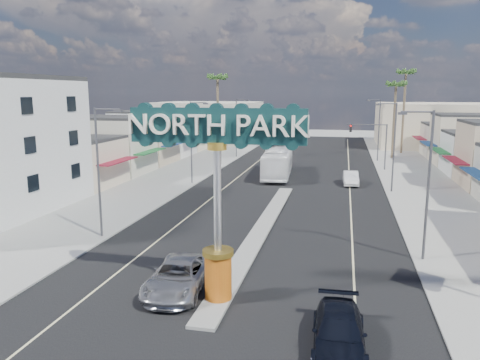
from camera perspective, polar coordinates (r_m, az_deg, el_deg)
The scene contains 24 objects.
ground at distance 49.89m, azimuth 5.77°, elevation -0.97°, with size 160.00×160.00×0.00m, color gray.
road at distance 49.89m, azimuth 5.77°, elevation -0.96°, with size 20.00×120.00×0.01m, color black.
median_island at distance 34.49m, azimuth 2.58°, elevation -6.08°, with size 1.30×30.00×0.16m, color gray.
sidewalk_left at distance 53.31m, azimuth -9.34°, elevation -0.24°, with size 8.00×120.00×0.12m, color gray.
sidewalk_right at distance 50.26m, azimuth 21.83°, elevation -1.53°, with size 8.00×120.00×0.12m, color gray.
storefront_row_left at distance 68.67m, azimuth -13.17°, elevation 4.52°, with size 12.00×42.00×6.00m, color beige.
backdrop_far_left at distance 97.73m, azimuth -3.97°, elevation 7.11°, with size 20.00×20.00×8.00m, color #B7B29E.
backdrop_far_right at distance 95.16m, azimuth 22.52°, elevation 6.23°, with size 20.00×20.00×8.00m, color beige.
gateway_sign at distance 21.68m, azimuth -2.80°, elevation -0.20°, with size 8.20×1.50×9.15m.
traffic_signal_left at distance 64.53m, azimuth -0.82°, elevation 5.56°, with size 5.09×0.45×6.00m.
traffic_signal_right at distance 62.91m, azimuth 15.75°, elevation 5.03°, with size 5.09×0.45×6.00m.
streetlight_l_near at distance 33.13m, azimuth -16.68°, elevation 1.64°, with size 2.03×0.22×9.00m.
streetlight_l_mid at distance 51.38m, azimuth -5.80°, elevation 5.09°, with size 2.03×0.22×9.00m.
streetlight_l_far at distance 72.53m, azimuth -0.32°, elevation 6.75°, with size 2.03×0.22×9.00m.
streetlight_r_near at distance 29.37m, azimuth 21.71°, elevation 0.21°, with size 2.03×0.22×9.00m.
streetlight_r_mid at distance 49.04m, azimuth 18.11°, elevation 4.35°, with size 2.03×0.22×9.00m.
streetlight_r_far at distance 70.89m, azimuth 16.46°, elevation 6.23°, with size 2.03×0.22×9.00m.
palm_left_far at distance 71.06m, azimuth -2.76°, elevation 11.85°, with size 2.60×2.60×13.10m.
palm_right_mid at distance 74.92m, azimuth 18.47°, elevation 10.58°, with size 2.60×2.60×12.10m.
palm_right_far at distance 81.13m, azimuth 19.56°, elevation 11.74°, with size 2.60×2.60×14.10m.
suv_left at distance 24.42m, azimuth -7.52°, elevation -11.58°, with size 2.65×5.76×1.60m, color #A5A5AA.
suv_right at distance 19.65m, azimuth 11.96°, elevation -17.72°, with size 2.07×5.09×1.48m, color black.
car_parked_right at distance 52.70m, azimuth 13.35°, elevation 0.24°, with size 1.56×4.47×1.47m, color silver.
city_bus at distance 56.59m, azimuth 4.62°, elevation 2.23°, with size 2.93×12.52×3.49m, color white.
Camera 1 is at (5.64, -18.55, 10.00)m, focal length 35.00 mm.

